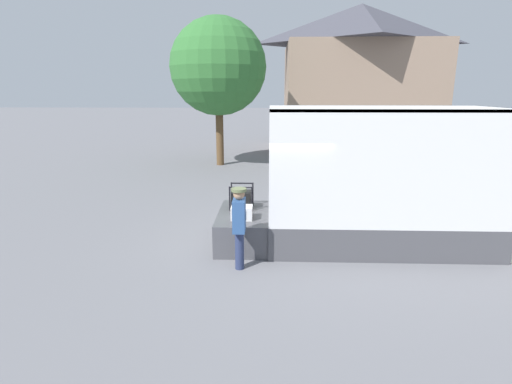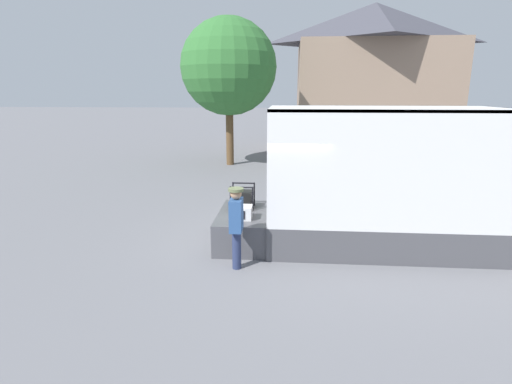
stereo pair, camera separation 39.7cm
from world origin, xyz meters
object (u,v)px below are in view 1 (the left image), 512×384
(box_truck, at_px, (451,206))
(worker_person, at_px, (239,220))
(microwave, at_px, (242,213))
(portable_generator, at_px, (242,199))
(street_tree, at_px, (218,67))

(box_truck, bearing_deg, worker_person, -162.50)
(microwave, bearing_deg, portable_generator, 93.27)
(portable_generator, height_order, street_tree, street_tree)
(microwave, relative_size, street_tree, 0.07)
(box_truck, relative_size, street_tree, 1.03)
(box_truck, relative_size, microwave, 14.96)
(street_tree, bearing_deg, microwave, -80.43)
(box_truck, bearing_deg, street_tree, 122.73)
(box_truck, distance_m, street_tree, 12.71)
(worker_person, relative_size, street_tree, 0.25)
(box_truck, height_order, worker_person, box_truck)
(microwave, bearing_deg, worker_person, -88.83)
(box_truck, relative_size, worker_person, 4.21)
(microwave, relative_size, portable_generator, 0.80)
(worker_person, height_order, street_tree, street_tree)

